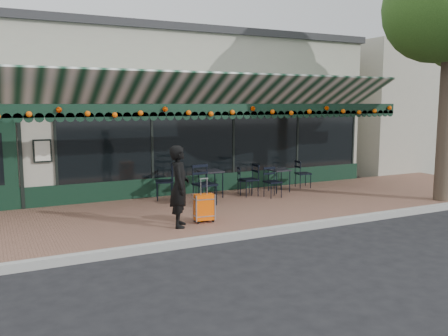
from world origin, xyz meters
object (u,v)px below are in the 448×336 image
suitcase (204,208)px  chair_b_front (205,185)px  cafe_table_b (211,173)px  chair_a_front (273,182)px  woman (179,186)px  chair_b_left (164,182)px  chair_a_left (249,180)px  chair_b_right (245,181)px  cafe_table_a (279,172)px  chair_a_right (303,174)px

suitcase → chair_b_front: chair_b_front is taller
cafe_table_b → chair_a_front: size_ratio=0.88×
chair_b_front → cafe_table_b: bearing=47.8°
woman → chair_b_left: woman is taller
woman → chair_a_front: 3.73m
chair_a_front → chair_b_left: (-2.65, 1.00, 0.06)m
chair_a_left → chair_b_right: chair_a_left is taller
chair_a_front → chair_b_left: chair_b_left is taller
suitcase → chair_b_front: bearing=71.5°
woman → cafe_table_a: (3.86, 2.30, -0.25)m
woman → chair_b_front: (1.29, 1.65, -0.32)m
cafe_table_a → chair_b_left: (-3.23, 0.41, -0.11)m
woman → chair_a_left: size_ratio=1.89×
chair_a_front → chair_a_right: bearing=25.7°
cafe_table_b → chair_a_front: (1.45, -0.77, -0.24)m
chair_b_left → suitcase: bearing=15.5°
chair_b_right → cafe_table_b: bearing=100.3°
chair_b_right → chair_b_front: chair_b_front is taller
cafe_table_b → chair_b_right: size_ratio=0.92×
chair_a_left → cafe_table_a: bearing=100.8°
chair_b_right → chair_a_front: bearing=-125.6°
chair_a_left → chair_b_front: 1.61m
cafe_table_b → chair_b_left: bearing=169.2°
suitcase → chair_b_right: suitcase is taller
chair_a_left → chair_b_left: 2.26m
cafe_table_a → chair_b_right: chair_b_right is taller
chair_b_front → suitcase: bearing=-123.9°
cafe_table_b → chair_a_left: chair_a_left is taller
chair_a_right → chair_a_left: bearing=111.0°
cafe_table_b → chair_a_right: chair_a_right is taller
chair_a_left → chair_b_right: (-0.02, 0.20, -0.05)m
chair_a_left → chair_a_right: (2.05, 0.41, -0.02)m
cafe_table_a → cafe_table_b: bearing=175.0°
cafe_table_b → chair_b_left: (-1.20, 0.23, -0.17)m
chair_a_right → chair_b_right: (-2.07, -0.21, -0.03)m
suitcase → chair_a_front: (2.70, 1.61, 0.09)m
cafe_table_a → chair_a_left: chair_a_left is taller
cafe_table_b → chair_b_front: (-0.54, -0.83, -0.14)m
suitcase → chair_b_front: (0.71, 1.55, 0.19)m
cafe_table_a → chair_b_right: (-1.06, 0.05, -0.19)m
chair_b_left → chair_a_front: bearing=86.0°
chair_a_right → chair_b_right: bearing=105.5°
cafe_table_a → chair_b_front: chair_b_front is taller
chair_a_right → chair_b_right: chair_a_right is taller
suitcase → cafe_table_a: size_ratio=1.46×
chair_a_left → chair_b_front: bearing=-68.8°
cafe_table_a → chair_b_front: bearing=-165.8°
chair_a_right → chair_a_front: (-1.59, -0.85, -0.01)m
suitcase → chair_b_left: size_ratio=1.00×
woman → chair_b_front: 2.12m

